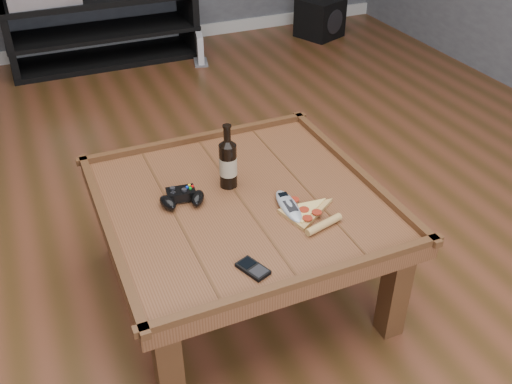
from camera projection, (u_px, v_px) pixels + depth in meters
name	position (u px, v px, depth m)	size (l,w,h in m)	color
ground	(243.00, 289.00, 2.34)	(6.00, 6.00, 0.00)	#472C14
baseboard	(101.00, 45.00, 4.58)	(5.00, 0.02, 0.10)	silver
coffee_table	(241.00, 212.00, 2.12)	(1.03, 1.03, 0.48)	#572F18
media_console	(103.00, 30.00, 4.28)	(1.40, 0.45, 0.50)	black
beer_bottle	(228.00, 162.00, 2.10)	(0.07, 0.07, 0.26)	black
game_controller	(182.00, 197.00, 2.05)	(0.18, 0.13, 0.05)	black
pizza_slice	(307.00, 214.00, 1.99)	(0.23, 0.30, 0.03)	tan
smartphone	(253.00, 268.00, 1.76)	(0.09, 0.12, 0.01)	black
remote_control	(289.00, 206.00, 2.02)	(0.08, 0.21, 0.03)	#9AA1A7
subwoofer	(320.00, 18.00, 4.81)	(0.41, 0.41, 0.32)	black
game_console	(200.00, 50.00, 4.32)	(0.14, 0.20, 0.22)	slate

